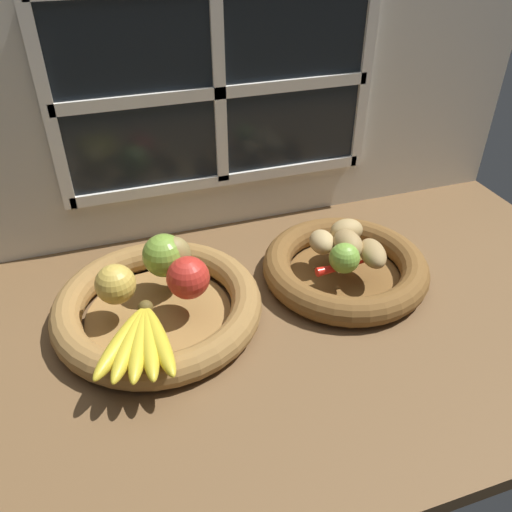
# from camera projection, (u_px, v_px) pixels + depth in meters

# --- Properties ---
(ground_plane) EXTENTS (1.40, 0.90, 0.03)m
(ground_plane) POSITION_uv_depth(u_px,v_px,m) (264.00, 305.00, 0.99)
(ground_plane) COLOR brown
(back_wall) EXTENTS (1.40, 0.05, 0.55)m
(back_wall) POSITION_uv_depth(u_px,v_px,m) (217.00, 104.00, 1.05)
(back_wall) COLOR silver
(back_wall) RESTS_ON ground_plane
(fruit_bowl_left) EXTENTS (0.37, 0.37, 0.05)m
(fruit_bowl_left) POSITION_uv_depth(u_px,v_px,m) (158.00, 306.00, 0.92)
(fruit_bowl_left) COLOR olive
(fruit_bowl_left) RESTS_ON ground_plane
(fruit_bowl_right) EXTENTS (0.33, 0.33, 0.05)m
(fruit_bowl_right) POSITION_uv_depth(u_px,v_px,m) (345.00, 267.00, 1.02)
(fruit_bowl_right) COLOR brown
(fruit_bowl_right) RESTS_ON ground_plane
(apple_red_right) EXTENTS (0.07, 0.07, 0.07)m
(apple_red_right) POSITION_uv_depth(u_px,v_px,m) (188.00, 278.00, 0.88)
(apple_red_right) COLOR red
(apple_red_right) RESTS_ON fruit_bowl_left
(apple_golden_left) EXTENTS (0.07, 0.07, 0.07)m
(apple_golden_left) POSITION_uv_depth(u_px,v_px,m) (116.00, 284.00, 0.87)
(apple_golden_left) COLOR gold
(apple_golden_left) RESTS_ON fruit_bowl_left
(apple_green_back) EXTENTS (0.08, 0.08, 0.08)m
(apple_green_back) POSITION_uv_depth(u_px,v_px,m) (164.00, 255.00, 0.93)
(apple_green_back) COLOR #7AA338
(apple_green_back) RESTS_ON fruit_bowl_left
(pear_brown) EXTENTS (0.08, 0.08, 0.07)m
(pear_brown) POSITION_uv_depth(u_px,v_px,m) (175.00, 256.00, 0.94)
(pear_brown) COLOR olive
(pear_brown) RESTS_ON fruit_bowl_left
(banana_bunch_front) EXTENTS (0.13, 0.18, 0.03)m
(banana_bunch_front) POSITION_uv_depth(u_px,v_px,m) (140.00, 341.00, 0.79)
(banana_bunch_front) COLOR gold
(banana_bunch_front) RESTS_ON fruit_bowl_left
(potato_back) EXTENTS (0.07, 0.05, 0.05)m
(potato_back) POSITION_uv_depth(u_px,v_px,m) (346.00, 231.00, 1.03)
(potato_back) COLOR tan
(potato_back) RESTS_ON fruit_bowl_right
(potato_small) EXTENTS (0.06, 0.09, 0.04)m
(potato_small) POSITION_uv_depth(u_px,v_px,m) (373.00, 253.00, 0.97)
(potato_small) COLOR #A38451
(potato_small) RESTS_ON fruit_bowl_right
(potato_large) EXTENTS (0.06, 0.08, 0.05)m
(potato_large) POSITION_uv_depth(u_px,v_px,m) (348.00, 244.00, 0.99)
(potato_large) COLOR #A38451
(potato_large) RESTS_ON fruit_bowl_right
(potato_oblong) EXTENTS (0.06, 0.07, 0.04)m
(potato_oblong) POSITION_uv_depth(u_px,v_px,m) (322.00, 242.00, 1.00)
(potato_oblong) COLOR tan
(potato_oblong) RESTS_ON fruit_bowl_right
(lime_near) EXTENTS (0.06, 0.06, 0.06)m
(lime_near) POSITION_uv_depth(u_px,v_px,m) (344.00, 258.00, 0.95)
(lime_near) COLOR #7AAD3D
(lime_near) RESTS_ON fruit_bowl_right
(chili_pepper) EXTENTS (0.15, 0.02, 0.02)m
(chili_pepper) POSITION_uv_depth(u_px,v_px,m) (353.00, 264.00, 0.96)
(chili_pepper) COLOR red
(chili_pepper) RESTS_ON fruit_bowl_right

